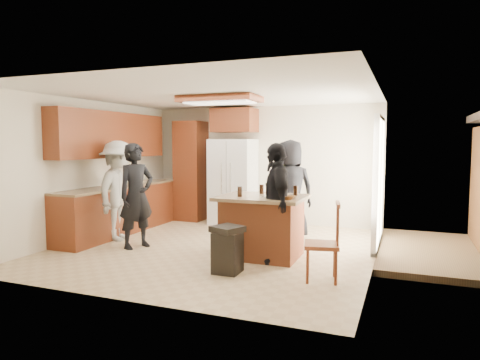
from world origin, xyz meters
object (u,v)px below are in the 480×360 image
at_px(person_behind_left, 284,191).
at_px(spindle_chair, 323,245).
at_px(refrigerator, 233,182).
at_px(kitchen_island, 262,226).
at_px(person_counter, 119,191).
at_px(person_behind_right, 290,190).
at_px(person_side_right, 276,203).
at_px(trash_bin, 227,249).
at_px(person_front_left, 136,196).

relative_size(person_behind_left, spindle_chair, 1.65).
bearing_deg(refrigerator, kitchen_island, -58.52).
distance_m(person_counter, refrigerator, 2.54).
bearing_deg(person_behind_right, person_counter, -7.21).
relative_size(person_behind_right, person_side_right, 1.03).
bearing_deg(person_behind_right, trash_bin, 53.97).
bearing_deg(person_front_left, refrigerator, 8.14).
height_order(person_behind_right, person_side_right, person_behind_right).
xyz_separation_m(person_front_left, person_behind_left, (1.97, 1.90, -0.04)).
xyz_separation_m(person_counter, spindle_chair, (3.80, -0.95, -0.43)).
bearing_deg(person_side_right, spindle_chair, 26.38).
xyz_separation_m(person_behind_right, refrigerator, (-1.51, 1.02, 0.01)).
bearing_deg(person_counter, person_behind_right, -78.64).
xyz_separation_m(person_behind_left, kitchen_island, (0.13, -1.69, -0.35)).
bearing_deg(person_side_right, person_front_left, -115.45).
distance_m(person_behind_right, person_counter, 3.04).
distance_m(person_behind_right, refrigerator, 1.82).
bearing_deg(kitchen_island, person_side_right, -34.21).
height_order(person_behind_right, kitchen_island, person_behind_right).
distance_m(person_behind_right, trash_bin, 2.33).
xyz_separation_m(refrigerator, spindle_chair, (2.50, -3.13, -0.45)).
bearing_deg(spindle_chair, person_behind_right, 115.17).
xyz_separation_m(person_counter, trash_bin, (2.55, -1.09, -0.56)).
bearing_deg(person_behind_right, person_behind_left, -90.90).
height_order(person_counter, refrigerator, refrigerator).
bearing_deg(spindle_chair, person_behind_left, 115.73).
height_order(person_behind_left, person_behind_right, person_behind_right).
height_order(person_front_left, refrigerator, refrigerator).
relative_size(kitchen_island, trash_bin, 2.03).
bearing_deg(person_front_left, person_counter, 82.92).
bearing_deg(kitchen_island, refrigerator, 121.48).
height_order(person_behind_left, trash_bin, person_behind_left).
bearing_deg(spindle_chair, person_side_right, 142.43).
relative_size(person_side_right, kitchen_island, 1.35).
bearing_deg(person_behind_right, person_front_left, 5.23).
xyz_separation_m(person_behind_left, spindle_chair, (1.20, -2.49, -0.37)).
height_order(person_front_left, person_behind_right, person_behind_right).
height_order(kitchen_island, spindle_chair, spindle_chair).
bearing_deg(refrigerator, person_behind_right, -34.19).
bearing_deg(trash_bin, person_front_left, 159.31).
bearing_deg(spindle_chair, trash_bin, -173.55).
bearing_deg(person_side_right, person_behind_left, 166.04).
bearing_deg(refrigerator, person_counter, -120.83).
bearing_deg(person_front_left, person_side_right, -66.36).
relative_size(person_side_right, refrigerator, 0.96).
distance_m(person_front_left, person_behind_left, 2.74).
xyz_separation_m(person_front_left, spindle_chair, (3.17, -0.59, -0.41)).
height_order(person_behind_left, person_side_right, person_side_right).
bearing_deg(person_counter, spindle_chair, -115.04).
distance_m(kitchen_island, trash_bin, 0.97).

